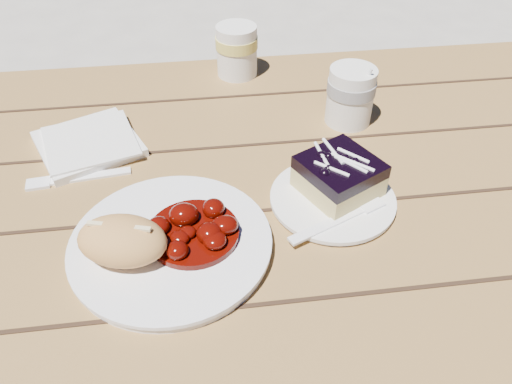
{
  "coord_description": "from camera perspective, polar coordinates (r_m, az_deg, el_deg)",
  "views": [
    {
      "loc": [
        -0.28,
        -0.59,
        1.24
      ],
      "look_at": [
        -0.22,
        -0.11,
        0.81
      ],
      "focal_mm": 35.0,
      "sensor_mm": 36.0,
      "label": 1
    }
  ],
  "objects": [
    {
      "name": "picnic_table",
      "position": [
        0.92,
        12.64,
        -4.88
      ],
      "size": [
        2.0,
        1.55,
        0.75
      ],
      "color": "brown",
      "rests_on": "ground"
    },
    {
      "name": "main_plate",
      "position": [
        0.66,
        -9.66,
        -5.99
      ],
      "size": [
        0.26,
        0.26,
        0.02
      ],
      "primitive_type": "cylinder",
      "color": "white",
      "rests_on": "picnic_table"
    },
    {
      "name": "goulash_stew",
      "position": [
        0.64,
        -7.29,
        -3.7
      ],
      "size": [
        0.12,
        0.12,
        0.04
      ],
      "primitive_type": null,
      "color": "#4D0802",
      "rests_on": "main_plate"
    },
    {
      "name": "bread_roll",
      "position": [
        0.63,
        -15.03,
        -5.4
      ],
      "size": [
        0.13,
        0.1,
        0.06
      ],
      "primitive_type": "ellipsoid",
      "rotation": [
        0.0,
        0.0,
        -0.27
      ],
      "color": "tan",
      "rests_on": "main_plate"
    },
    {
      "name": "dessert_plate",
      "position": [
        0.73,
        8.73,
        -0.88
      ],
      "size": [
        0.17,
        0.17,
        0.01
      ],
      "primitive_type": "cylinder",
      "color": "white",
      "rests_on": "picnic_table"
    },
    {
      "name": "blueberry_cake",
      "position": [
        0.72,
        9.46,
        1.89
      ],
      "size": [
        0.13,
        0.13,
        0.06
      ],
      "rotation": [
        0.0,
        0.0,
        0.48
      ],
      "color": "#CFBD71",
      "rests_on": "dessert_plate"
    },
    {
      "name": "fork_dessert",
      "position": [
        0.68,
        8.28,
        -3.64
      ],
      "size": [
        0.16,
        0.09,
        0.0
      ],
      "primitive_type": null,
      "rotation": [
        0.0,
        0.0,
        -1.15
      ],
      "color": "white",
      "rests_on": "dessert_plate"
    },
    {
      "name": "coffee_cup",
      "position": [
        0.88,
        10.73,
        10.74
      ],
      "size": [
        0.08,
        0.08,
        0.1
      ],
      "primitive_type": "cylinder",
      "color": "white",
      "rests_on": "picnic_table"
    },
    {
      "name": "napkin_stack",
      "position": [
        0.87,
        -18.6,
        5.23
      ],
      "size": [
        0.2,
        0.2,
        0.01
      ],
      "primitive_type": "cube",
      "rotation": [
        0.0,
        0.0,
        0.43
      ],
      "color": "white",
      "rests_on": "picnic_table"
    },
    {
      "name": "fork_table",
      "position": [
        0.81,
        -18.5,
        1.73
      ],
      "size": [
        0.16,
        0.04,
        0.0
      ],
      "primitive_type": null,
      "rotation": [
        0.0,
        0.0,
        1.68
      ],
      "color": "white",
      "rests_on": "picnic_table"
    },
    {
      "name": "second_cup",
      "position": [
        1.02,
        -2.21,
        15.82
      ],
      "size": [
        0.08,
        0.08,
        0.1
      ],
      "primitive_type": "cylinder",
      "color": "white",
      "rests_on": "picnic_table"
    }
  ]
}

